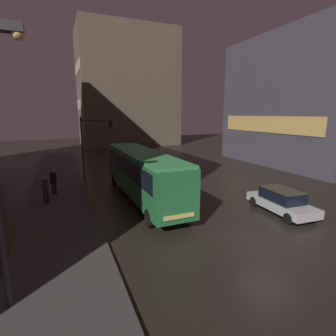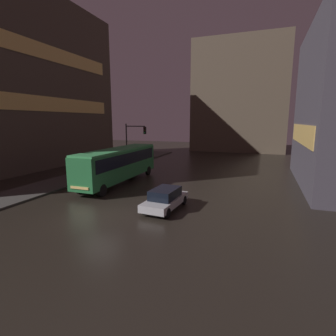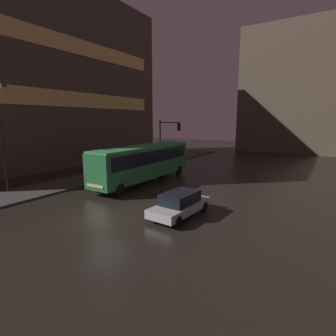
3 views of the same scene
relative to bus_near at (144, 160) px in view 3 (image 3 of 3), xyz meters
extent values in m
plane|color=black|center=(3.51, -8.39, -2.10)|extent=(120.00, 120.00, 0.00)
cube|color=#3D3A38|center=(-5.49, 1.61, -2.02)|extent=(4.00, 48.00, 0.15)
cube|color=#4C4238|center=(-17.14, 2.56, 8.82)|extent=(10.00, 31.86, 21.83)
cube|color=#EAC66B|center=(-12.19, 2.56, 6.01)|extent=(0.24, 27.08, 1.80)
cube|color=#EAC66B|center=(-12.19, 2.56, 12.14)|extent=(0.24, 27.08, 1.80)
cube|color=brown|center=(8.03, 35.41, 8.69)|extent=(18.00, 12.00, 21.58)
cube|color=beige|center=(-0.92, 35.41, 5.60)|extent=(0.24, 10.20, 1.80)
cube|color=beige|center=(-0.92, 35.41, 12.05)|extent=(0.24, 10.20, 1.80)
cube|color=#236B38|center=(0.00, 0.00, -0.20)|extent=(2.43, 11.91, 2.70)
cube|color=black|center=(0.00, 0.00, 0.40)|extent=(2.49, 10.96, 1.10)
cube|color=#399252|center=(0.00, 0.00, 1.23)|extent=(2.38, 11.67, 0.16)
cube|color=#F4CC72|center=(0.03, -5.97, -1.15)|extent=(1.66, 0.11, 0.20)
cylinder|color=black|center=(1.11, -4.54, -1.60)|extent=(0.26, 1.00, 1.00)
cylinder|color=black|center=(-1.06, -4.55, -1.60)|extent=(0.26, 1.00, 1.00)
cylinder|color=black|center=(1.06, 4.56, -1.60)|extent=(0.26, 1.00, 1.00)
cylinder|color=black|center=(-1.11, 4.55, -1.60)|extent=(0.26, 1.00, 1.00)
cube|color=#B7B7BC|center=(7.02, -5.71, -1.55)|extent=(2.10, 4.53, 0.50)
cube|color=black|center=(7.02, -5.71, -0.97)|extent=(1.70, 2.53, 0.66)
cylinder|color=black|center=(7.76, -7.27, -1.78)|extent=(0.24, 0.65, 0.64)
cylinder|color=black|center=(6.10, -7.16, -1.78)|extent=(0.24, 0.65, 0.64)
cylinder|color=black|center=(7.95, -4.25, -1.78)|extent=(0.24, 0.65, 0.64)
cylinder|color=black|center=(6.29, -4.15, -1.78)|extent=(0.24, 0.65, 0.64)
cylinder|color=black|center=(-6.33, 1.43, -1.52)|extent=(0.14, 0.14, 0.85)
cylinder|color=black|center=(-6.15, 1.43, -1.52)|extent=(0.14, 0.14, 0.85)
cylinder|color=#333338|center=(-6.24, 1.43, -0.75)|extent=(0.39, 0.39, 0.71)
sphere|color=#8C664C|center=(-6.24, 1.43, -0.28)|extent=(0.22, 0.22, 0.22)
cylinder|color=black|center=(-5.85, 3.31, -1.51)|extent=(0.14, 0.14, 0.88)
cylinder|color=black|center=(-5.67, 3.31, -1.51)|extent=(0.14, 0.14, 0.88)
cylinder|color=black|center=(-5.76, 3.31, -0.71)|extent=(0.58, 0.58, 0.73)
sphere|color=#8C664C|center=(-5.76, 3.31, -0.23)|extent=(0.22, 0.22, 0.22)
cylinder|color=#2D2D2D|center=(-3.25, 7.51, 0.75)|extent=(0.16, 0.16, 5.71)
cylinder|color=#2D2D2D|center=(-1.95, 7.51, 3.31)|extent=(2.59, 0.12, 0.12)
cube|color=black|center=(-0.65, 7.51, 2.81)|extent=(0.30, 0.24, 0.90)
sphere|color=#390706|center=(-0.65, 7.37, 3.09)|extent=(0.18, 0.18, 0.18)
sphere|color=#3B2B07|center=(-0.65, 7.37, 2.81)|extent=(0.18, 0.18, 0.18)
sphere|color=green|center=(-0.65, 7.37, 2.53)|extent=(0.18, 0.18, 0.18)
cylinder|color=#2D2D2D|center=(-6.96, -8.63, 2.12)|extent=(0.18, 0.18, 8.14)
cube|color=#383838|center=(-6.36, -8.63, 6.04)|extent=(1.10, 0.36, 0.24)
sphere|color=#F4CC72|center=(-5.96, -8.63, 5.89)|extent=(0.32, 0.32, 0.32)
camera|label=1|loc=(-5.20, -17.02, 3.83)|focal=28.00mm
camera|label=2|loc=(13.22, -22.06, 3.96)|focal=28.00mm
camera|label=3|loc=(14.43, -18.85, 3.61)|focal=28.00mm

